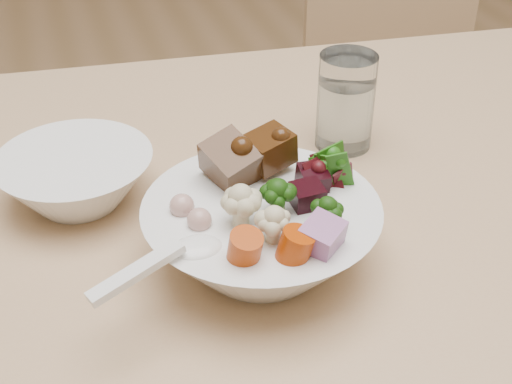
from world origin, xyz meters
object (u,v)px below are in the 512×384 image
food_bowl (263,229)px  water_glass (345,105)px  chair_far (395,132)px  side_bowl (77,179)px  dining_table (438,279)px

food_bowl → water_glass: (0.15, 0.17, 0.01)m
chair_far → side_bowl: bearing=-132.9°
food_bowl → side_bowl: 0.21m
chair_far → dining_table: bearing=-106.5°
dining_table → chair_far: 0.78m
dining_table → chair_far: (0.31, 0.67, -0.24)m
dining_table → water_glass: (-0.04, 0.17, 0.13)m
dining_table → food_bowl: 0.23m
water_glass → side_bowl: size_ratio=0.70×
dining_table → water_glass: bearing=108.9°
dining_table → side_bowl: bearing=161.9°
dining_table → side_bowl: size_ratio=10.59×
chair_far → food_bowl: food_bowl is taller
chair_far → food_bowl: (-0.51, -0.67, 0.35)m
water_glass → dining_table: bearing=-75.6°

